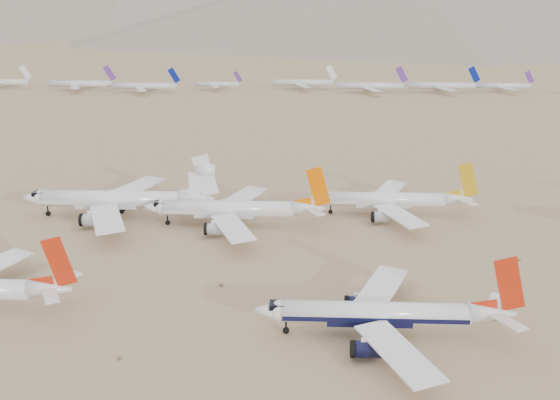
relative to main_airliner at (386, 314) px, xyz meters
name	(u,v)px	position (x,y,z in m)	size (l,w,h in m)	color
ground	(369,322)	(-2.36, 5.05, -4.45)	(7000.00, 7000.00, 0.00)	#82684B
main_airliner	(386,314)	(0.00, 0.00, 0.00)	(45.89, 44.82, 16.19)	white
row2_gold_tail	(392,200)	(9.91, 67.54, -0.04)	(44.34, 43.37, 15.79)	white
row2_orange_tail	(235,209)	(-33.69, 56.59, 0.30)	(47.45, 46.42, 16.92)	white
row2_white_trijet	(121,199)	(-66.42, 62.39, 0.95)	(52.65, 51.45, 18.66)	white
distant_storage_row	(300,85)	(-18.98, 312.45, 0.04)	(520.52, 63.29, 14.91)	silver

